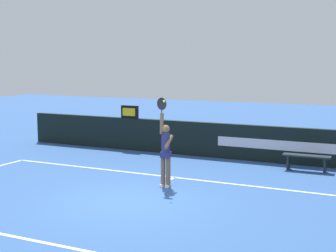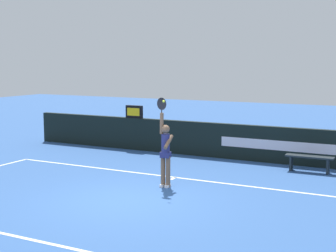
% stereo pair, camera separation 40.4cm
% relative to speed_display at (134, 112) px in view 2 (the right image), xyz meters
% --- Properties ---
extents(ground_plane, '(60.00, 60.00, 0.00)m').
position_rel_speed_display_xyz_m(ground_plane, '(3.56, -6.19, -1.50)').
color(ground_plane, '#2E5594').
extents(court_lines, '(11.97, 6.02, 0.00)m').
position_rel_speed_display_xyz_m(court_lines, '(3.56, -6.42, -1.49)').
color(court_lines, white).
rests_on(court_lines, ground).
extents(back_wall, '(16.20, 0.23, 1.25)m').
position_rel_speed_display_xyz_m(back_wall, '(3.57, 0.00, -0.87)').
color(back_wall, black).
rests_on(back_wall, ground).
extents(speed_display, '(0.71, 0.15, 0.49)m').
position_rel_speed_display_xyz_m(speed_display, '(0.00, 0.00, 0.00)').
color(speed_display, black).
rests_on(speed_display, back_wall).
extents(tennis_player, '(0.45, 0.50, 2.48)m').
position_rel_speed_display_xyz_m(tennis_player, '(3.81, -4.59, -0.46)').
color(tennis_player, brown).
rests_on(tennis_player, ground).
extents(tennis_ball, '(0.07, 0.07, 0.07)m').
position_rel_speed_display_xyz_m(tennis_ball, '(3.91, -4.88, 0.90)').
color(tennis_ball, '#D3E433').
extents(courtside_bench_near, '(1.49, 0.39, 0.51)m').
position_rel_speed_display_xyz_m(courtside_bench_near, '(6.95, -0.87, -1.11)').
color(courtside_bench_near, '#1D252A').
rests_on(courtside_bench_near, ground).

